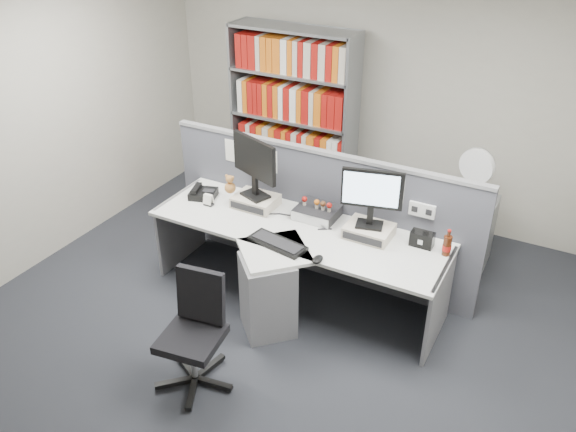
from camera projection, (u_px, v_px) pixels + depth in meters
The scene contains 21 objects.
ground at pixel (250, 349), 4.76m from camera, with size 5.50×5.50×0.00m, color #2A2B31.
room_shell at pixel (241, 145), 3.87m from camera, with size 5.04×5.54×2.72m.
partition at pixel (319, 213), 5.39m from camera, with size 3.00×0.08×1.27m.
desk at pixel (285, 266), 4.99m from camera, with size 2.60×1.20×0.72m.
monitor_riser_left at pixel (255, 201), 5.33m from camera, with size 0.38×0.31×0.10m.
monitor_riser_right at pixel (369, 231), 4.88m from camera, with size 0.38×0.31×0.10m.
monitor_left at pixel (254, 163), 5.14m from camera, with size 0.53×0.25×0.56m.
monitor_right at pixel (372, 193), 4.71m from camera, with size 0.49×0.21×0.51m.
desktop_pc at pixel (317, 212), 5.16m from camera, with size 0.36×0.32×0.10m.
figurines at pixel (318, 203), 5.09m from camera, with size 0.29×0.05×0.09m.
keyboard at pixel (277, 243), 4.78m from camera, with size 0.52×0.27×0.03m.
mouse at pixel (318, 259), 4.57m from camera, with size 0.08×0.12×0.05m, color black.
desk_phone at pixel (203, 193), 5.49m from camera, with size 0.29×0.28×0.10m.
desk_calendar at pixel (208, 200), 5.35m from camera, with size 0.09×0.07×0.11m.
plush_toy at pixel (230, 185), 5.33m from camera, with size 0.10×0.10×0.18m.
speaker at pixel (422, 239), 4.75m from camera, with size 0.19×0.10×0.12m, color black.
cola_bottle at pixel (447, 246), 4.62m from camera, with size 0.07×0.07×0.23m.
shelving_unit at pixel (293, 121), 6.51m from camera, with size 1.41×0.40×2.00m.
filing_cabinet at pixel (465, 235), 5.62m from camera, with size 0.45×0.61×0.70m.
desk_fan at pixel (476, 170), 5.27m from camera, with size 0.33×0.19×0.55m.
office_chair at pixel (195, 328), 4.27m from camera, with size 0.58×0.58×0.89m.
Camera 1 is at (1.97, -3.01, 3.32)m, focal length 36.63 mm.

